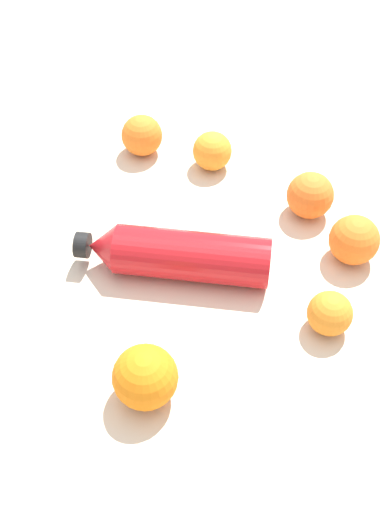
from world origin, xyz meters
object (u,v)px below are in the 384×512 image
orange_2 (214,151)px  orange_0 (145,377)px  water_bottle (176,254)px  orange_3 (354,240)px  orange_5 (330,313)px  orange_4 (310,195)px  orange_1 (142,135)px

orange_2 → orange_0: bearing=3.7°
water_bottle → orange_3: (-0.10, 0.25, 0.00)m
orange_2 → orange_3: size_ratio=0.89×
water_bottle → orange_3: bearing=-166.1°
orange_3 → orange_5: 0.14m
orange_5 → orange_2: bearing=-141.1°
orange_2 → orange_4: bearing=67.8°
orange_2 → orange_4: size_ratio=0.90×
orange_0 → orange_5: size_ratio=1.33×
orange_0 → orange_5: (-0.17, 0.21, -0.01)m
water_bottle → orange_3: size_ratio=3.85×
water_bottle → orange_4: 0.25m
orange_5 → orange_4: bearing=-164.7°
water_bottle → orange_2: size_ratio=4.31×
orange_0 → orange_3: size_ratio=1.10×
orange_2 → water_bottle: bearing=1.6°
water_bottle → orange_4: (-0.18, 0.17, 0.00)m
orange_4 → orange_5: orange_4 is taller
water_bottle → orange_2: bearing=-96.3°
water_bottle → orange_5: size_ratio=4.66×
orange_2 → orange_3: (0.15, 0.26, 0.00)m
orange_3 → orange_1: bearing=-112.3°
orange_5 → orange_0: bearing=-51.0°
orange_1 → orange_5: size_ratio=1.16×
water_bottle → orange_1: 0.30m
orange_1 → orange_3: orange_3 is taller
orange_0 → orange_1: bearing=-160.9°
orange_0 → orange_4: bearing=159.4°
orange_5 → orange_1: bearing=-129.1°
orange_0 → orange_1: size_ratio=1.15×
orange_4 → orange_0: bearing=-20.6°
orange_2 → orange_5: bearing=38.9°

